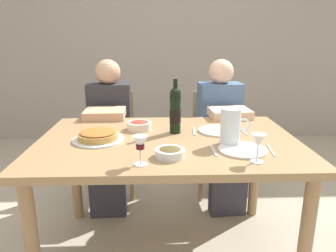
# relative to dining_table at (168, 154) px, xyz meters

# --- Properties ---
(ground_plane) EXTENTS (8.00, 8.00, 0.00)m
(ground_plane) POSITION_rel_dining_table_xyz_m (0.00, 0.00, -0.67)
(ground_plane) COLOR #B2A893
(back_wall) EXTENTS (8.00, 0.10, 2.80)m
(back_wall) POSITION_rel_dining_table_xyz_m (0.00, 2.41, 0.73)
(back_wall) COLOR #A3998E
(back_wall) RESTS_ON ground
(dining_table) EXTENTS (1.50, 1.00, 0.76)m
(dining_table) POSITION_rel_dining_table_xyz_m (0.00, 0.00, 0.00)
(dining_table) COLOR #9E7A51
(dining_table) RESTS_ON ground
(wine_bottle) EXTENTS (0.07, 0.07, 0.33)m
(wine_bottle) POSITION_rel_dining_table_xyz_m (0.05, 0.12, 0.23)
(wine_bottle) COLOR black
(wine_bottle) RESTS_ON dining_table
(water_pitcher) EXTENTS (0.16, 0.11, 0.20)m
(water_pitcher) POSITION_rel_dining_table_xyz_m (0.34, -0.11, 0.18)
(water_pitcher) COLOR silver
(water_pitcher) RESTS_ON dining_table
(baked_tart) EXTENTS (0.29, 0.29, 0.06)m
(baked_tart) POSITION_rel_dining_table_xyz_m (-0.40, -0.02, 0.12)
(baked_tart) COLOR silver
(baked_tart) RESTS_ON dining_table
(salad_bowl) EXTENTS (0.15, 0.15, 0.06)m
(salad_bowl) POSITION_rel_dining_table_xyz_m (-0.18, 0.19, 0.12)
(salad_bowl) COLOR silver
(salad_bowl) RESTS_ON dining_table
(olive_bowl) EXTENTS (0.15, 0.15, 0.05)m
(olive_bowl) POSITION_rel_dining_table_xyz_m (-0.00, -0.29, 0.12)
(olive_bowl) COLOR silver
(olive_bowl) RESTS_ON dining_table
(wine_glass_left_diner) EXTENTS (0.07, 0.07, 0.14)m
(wine_glass_left_diner) POSITION_rel_dining_table_xyz_m (0.41, -0.36, 0.19)
(wine_glass_left_diner) COLOR silver
(wine_glass_left_diner) RESTS_ON dining_table
(wine_glass_right_diner) EXTENTS (0.07, 0.07, 0.14)m
(wine_glass_right_diner) POSITION_rel_dining_table_xyz_m (-0.14, -0.38, 0.19)
(wine_glass_right_diner) COLOR silver
(wine_glass_right_diner) RESTS_ON dining_table
(dinner_plate_left_setting) EXTENTS (0.25, 0.25, 0.01)m
(dinner_plate_left_setting) POSITION_rel_dining_table_xyz_m (0.32, 0.13, 0.10)
(dinner_plate_left_setting) COLOR silver
(dinner_plate_left_setting) RESTS_ON dining_table
(dinner_plate_right_setting) EXTENTS (0.25, 0.25, 0.01)m
(dinner_plate_right_setting) POSITION_rel_dining_table_xyz_m (0.38, -0.21, 0.10)
(dinner_plate_right_setting) COLOR white
(dinner_plate_right_setting) RESTS_ON dining_table
(fork_left_setting) EXTENTS (0.03, 0.16, 0.00)m
(fork_left_setting) POSITION_rel_dining_table_xyz_m (0.17, 0.13, 0.09)
(fork_left_setting) COLOR silver
(fork_left_setting) RESTS_ON dining_table
(knife_left_setting) EXTENTS (0.04, 0.18, 0.00)m
(knife_left_setting) POSITION_rel_dining_table_xyz_m (0.47, 0.13, 0.09)
(knife_left_setting) COLOR silver
(knife_left_setting) RESTS_ON dining_table
(knife_right_setting) EXTENTS (0.03, 0.18, 0.00)m
(knife_right_setting) POSITION_rel_dining_table_xyz_m (0.53, -0.21, 0.09)
(knife_right_setting) COLOR silver
(knife_right_setting) RESTS_ON dining_table
(spoon_right_setting) EXTENTS (0.02, 0.16, 0.00)m
(spoon_right_setting) POSITION_rel_dining_table_xyz_m (0.23, -0.21, 0.09)
(spoon_right_setting) COLOR silver
(spoon_right_setting) RESTS_ON dining_table
(chair_left) EXTENTS (0.41, 0.41, 0.87)m
(chair_left) POSITION_rel_dining_table_xyz_m (-0.45, 0.91, -0.17)
(chair_left) COLOR #9E7A51
(chair_left) RESTS_ON ground
(diner_left) EXTENTS (0.34, 0.51, 1.16)m
(diner_left) POSITION_rel_dining_table_xyz_m (-0.45, 0.67, -0.05)
(diner_left) COLOR #2D2D33
(diner_left) RESTS_ON ground
(chair_right) EXTENTS (0.43, 0.43, 0.87)m
(chair_right) POSITION_rel_dining_table_xyz_m (0.44, 0.90, -0.17)
(chair_right) COLOR #9E7A51
(chair_right) RESTS_ON ground
(diner_right) EXTENTS (0.36, 0.52, 1.16)m
(diner_right) POSITION_rel_dining_table_xyz_m (0.46, 0.66, -0.05)
(diner_right) COLOR #4C6B93
(diner_right) RESTS_ON ground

